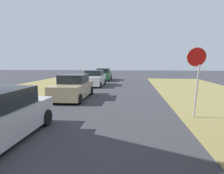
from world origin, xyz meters
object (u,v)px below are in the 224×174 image
(stop_sign_far, at_px, (196,67))
(parked_sedan_green, at_px, (103,75))
(parked_sedan_white, at_px, (94,79))
(parked_sedan_tan, at_px, (73,88))

(stop_sign_far, relative_size, parked_sedan_green, 0.66)
(parked_sedan_green, bearing_deg, parked_sedan_white, -89.73)
(parked_sedan_white, bearing_deg, parked_sedan_green, 90.27)
(stop_sign_far, height_order, parked_sedan_white, stop_sign_far)
(parked_sedan_tan, height_order, parked_sedan_white, same)
(parked_sedan_tan, xyz_separation_m, parked_sedan_white, (-0.06, 7.03, 0.00))
(parked_sedan_tan, relative_size, parked_sedan_white, 1.00)
(parked_sedan_tan, relative_size, parked_sedan_green, 1.00)
(stop_sign_far, distance_m, parked_sedan_tan, 7.71)
(parked_sedan_white, bearing_deg, stop_sign_far, -58.76)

